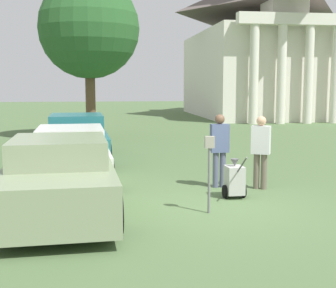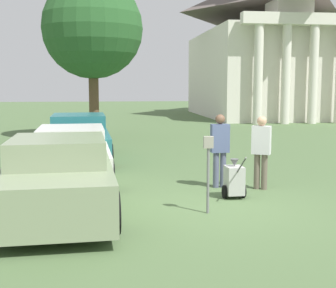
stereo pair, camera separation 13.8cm
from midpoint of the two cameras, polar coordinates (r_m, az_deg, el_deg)
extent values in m
plane|color=#4C663D|center=(9.42, 6.48, -7.62)|extent=(120.00, 120.00, 0.00)
cube|color=gray|center=(9.06, -12.66, -4.53)|extent=(2.13, 4.85, 0.79)
cube|color=gray|center=(8.77, -12.83, -0.75)|extent=(1.77, 2.08, 0.47)
cylinder|color=black|center=(10.64, -17.32, -4.26)|extent=(0.21, 0.70, 0.70)
cylinder|color=black|center=(10.56, -7.21, -4.07)|extent=(0.21, 0.70, 0.70)
cylinder|color=black|center=(7.69, -6.06, -8.33)|extent=(0.21, 0.70, 0.70)
cube|color=silver|center=(12.23, -11.30, -1.70)|extent=(2.05, 5.14, 0.70)
cube|color=silver|center=(11.95, -11.39, 0.92)|extent=(1.69, 2.20, 0.47)
cylinder|color=black|center=(13.85, -14.83, -1.60)|extent=(0.21, 0.69, 0.68)
cylinder|color=black|center=(13.82, -7.47, -1.44)|extent=(0.21, 0.69, 0.68)
cylinder|color=black|center=(10.78, -16.16, -4.12)|extent=(0.21, 0.69, 0.68)
cylinder|color=black|center=(10.73, -6.68, -3.92)|extent=(0.21, 0.69, 0.68)
cube|color=#23666B|center=(15.33, -10.52, 0.18)|extent=(2.07, 5.11, 0.74)
cube|color=#23666B|center=(15.06, -10.58, 2.52)|extent=(1.71, 2.18, 0.55)
cylinder|color=black|center=(16.93, -13.51, 0.02)|extent=(0.21, 0.69, 0.68)
cylinder|color=black|center=(16.92, -7.43, 0.15)|extent=(0.21, 0.69, 0.68)
cylinder|color=black|center=(13.85, -14.25, -1.57)|extent=(0.21, 0.69, 0.68)
cylinder|color=black|center=(13.84, -6.81, -1.41)|extent=(0.21, 0.69, 0.68)
cylinder|color=slate|center=(8.81, 5.34, -4.50)|extent=(0.05, 0.05, 1.24)
cube|color=gray|center=(8.70, 5.40, 0.22)|extent=(0.18, 0.09, 0.22)
cylinder|color=#515670|center=(11.11, 7.08, -3.14)|extent=(0.14, 0.14, 0.84)
cylinder|color=#515670|center=(11.06, 6.23, -3.17)|extent=(0.14, 0.14, 0.84)
cube|color=#4C597F|center=(10.97, 6.71, 0.70)|extent=(0.42, 0.23, 0.66)
sphere|color=brown|center=(10.93, 6.75, 3.02)|extent=(0.23, 0.23, 0.23)
cylinder|color=#665B4C|center=(11.04, 12.01, -3.34)|extent=(0.14, 0.14, 0.82)
cylinder|color=#665B4C|center=(11.07, 11.14, -3.29)|extent=(0.14, 0.14, 0.82)
cube|color=silver|center=(10.95, 11.67, 0.48)|extent=(0.47, 0.40, 0.65)
sphere|color=tan|center=(10.91, 11.73, 2.76)|extent=(0.22, 0.22, 0.22)
cube|color=#B2B2AD|center=(10.11, 8.45, -4.39)|extent=(0.37, 0.45, 0.60)
cone|color=#59595B|center=(10.04, 8.50, -2.27)|extent=(0.18, 0.18, 0.16)
cylinder|color=#4C4C4C|center=(9.60, 9.33, -2.60)|extent=(0.04, 0.59, 0.43)
cylinder|color=black|center=(10.10, 7.29, -5.79)|extent=(0.06, 0.28, 0.28)
cylinder|color=black|center=(10.23, 9.56, -5.68)|extent=(0.06, 0.28, 0.28)
cube|color=silver|center=(37.28, 11.27, 8.26)|extent=(8.81, 13.93, 6.34)
cylinder|color=silver|center=(29.27, 11.07, 8.28)|extent=(0.56, 0.56, 6.03)
cylinder|color=silver|center=(29.87, 14.31, 8.17)|extent=(0.56, 0.56, 6.03)
cylinder|color=silver|center=(30.56, 17.42, 8.03)|extent=(0.56, 0.56, 6.03)
cube|color=silver|center=(30.46, 16.11, 14.44)|extent=(7.49, 0.70, 0.70)
cylinder|color=brown|center=(21.42, -8.82, 4.72)|extent=(0.44, 0.44, 3.00)
sphere|color=#285628|center=(21.54, -9.00, 13.79)|extent=(4.46, 4.46, 4.46)
camera|label=1|loc=(0.07, -89.62, 0.05)|focal=50.00mm
camera|label=2|loc=(0.07, 90.38, -0.05)|focal=50.00mm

